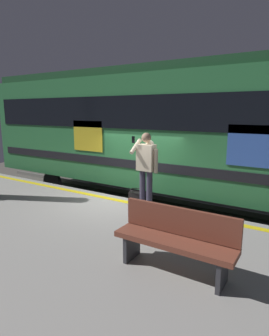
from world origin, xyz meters
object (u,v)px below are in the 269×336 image
handbag (135,197)px  train_carriage (180,127)px  bench (175,237)px  passenger (146,165)px

handbag → train_carriage: bearing=-91.4°
handbag → bench: bearing=133.1°
train_carriage → handbag: train_carriage is taller
train_carriage → handbag: 2.88m
handbag → passenger: bearing=160.1°
train_carriage → passenger: bearing=97.1°
train_carriage → bench: train_carriage is taller
bench → train_carriage: bearing=-66.7°
train_carriage → passenger: size_ratio=7.68×
train_carriage → handbag: size_ratio=35.83×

